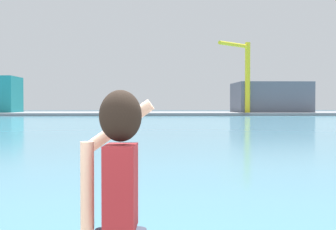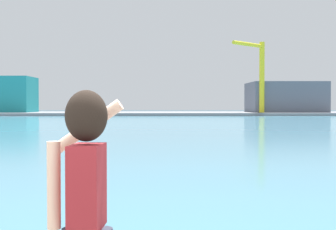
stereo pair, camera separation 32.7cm
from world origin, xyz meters
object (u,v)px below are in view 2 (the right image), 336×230
person_photographer (86,192)px  warehouse_right (285,97)px  warehouse_left (5,95)px  port_crane (259,70)px

person_photographer → warehouse_right: warehouse_right is taller
person_photographer → warehouse_right: 95.73m
warehouse_left → port_crane: bearing=-6.9°
person_photographer → warehouse_left: 96.82m
port_crane → warehouse_left: bearing=173.1°
person_photographer → port_crane: port_crane is taller
person_photographer → warehouse_right: size_ratio=0.12×
person_photographer → port_crane: bearing=-8.4°
warehouse_left → port_crane: size_ratio=0.84×
warehouse_left → port_crane: 50.69m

